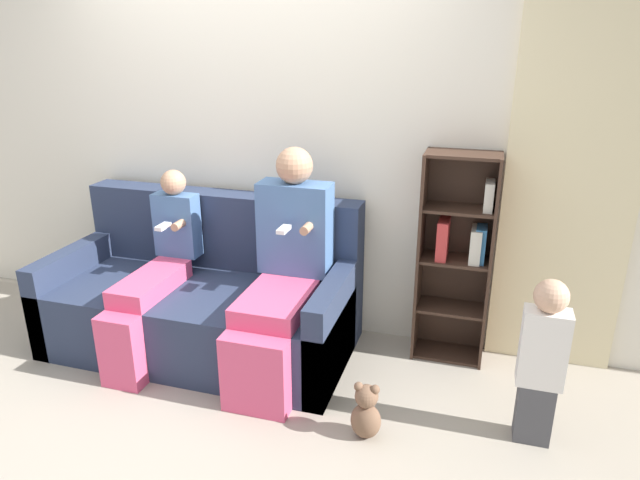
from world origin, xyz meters
TOP-DOWN VIEW (x-y plane):
  - ground_plane at (0.00, 0.00)m, footprint 14.00×14.00m
  - back_wall at (0.00, 1.06)m, footprint 10.00×0.06m
  - curtain_panel at (1.92, 1.01)m, footprint 0.72×0.04m
  - couch at (-0.20, 0.58)m, footprint 1.90×0.93m
  - adult_seated at (0.39, 0.47)m, footprint 0.43×0.85m
  - child_seated at (-0.44, 0.41)m, footprint 0.29×0.85m
  - toddler_standing at (1.81, 0.20)m, footprint 0.22×0.16m
  - bookshelf at (1.34, 0.92)m, footprint 0.43×0.27m
  - teddy_bear at (1.00, -0.04)m, footprint 0.16×0.13m

SIDE VIEW (x-z plane):
  - ground_plane at x=0.00m, z-range 0.00..0.00m
  - teddy_bear at x=1.00m, z-range -0.01..0.30m
  - couch at x=-0.20m, z-range -0.16..0.78m
  - toddler_standing at x=1.81m, z-range 0.02..0.89m
  - child_seated at x=-0.44m, z-range -0.01..1.11m
  - adult_seated at x=0.39m, z-range 0.02..1.34m
  - bookshelf at x=1.34m, z-range 0.04..1.33m
  - curtain_panel at x=1.92m, z-range 0.00..2.25m
  - back_wall at x=0.00m, z-range 0.00..2.55m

